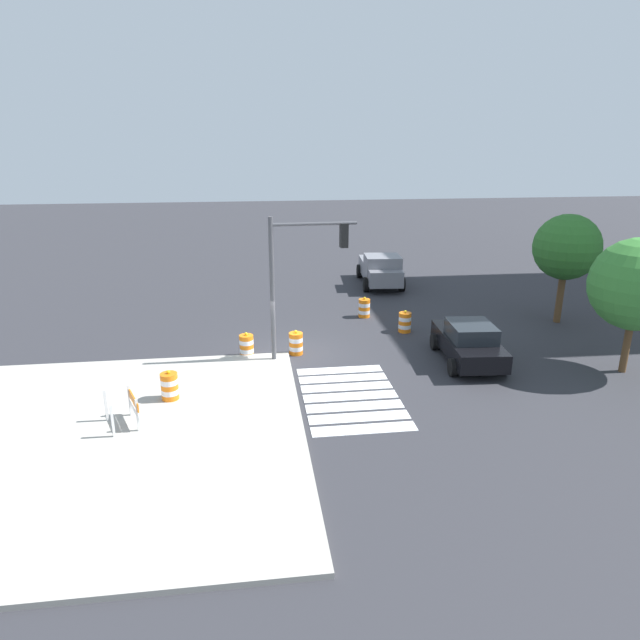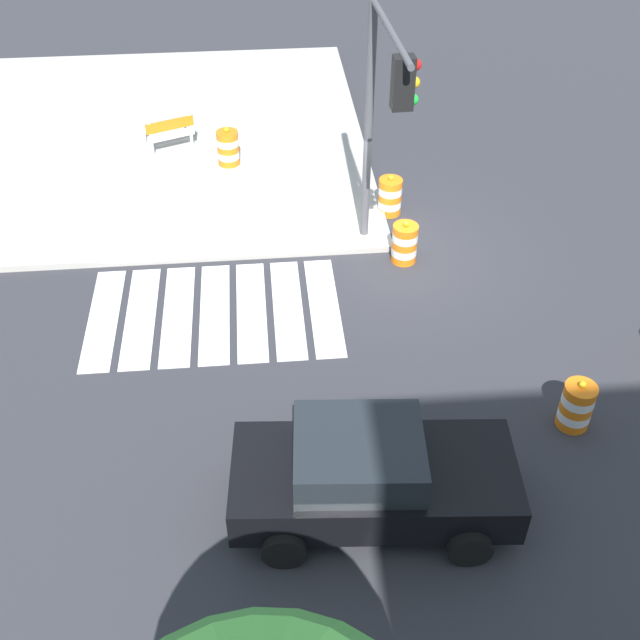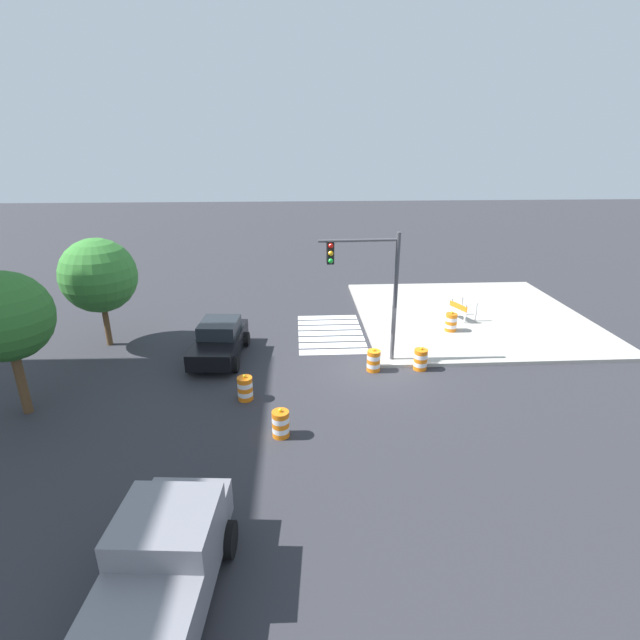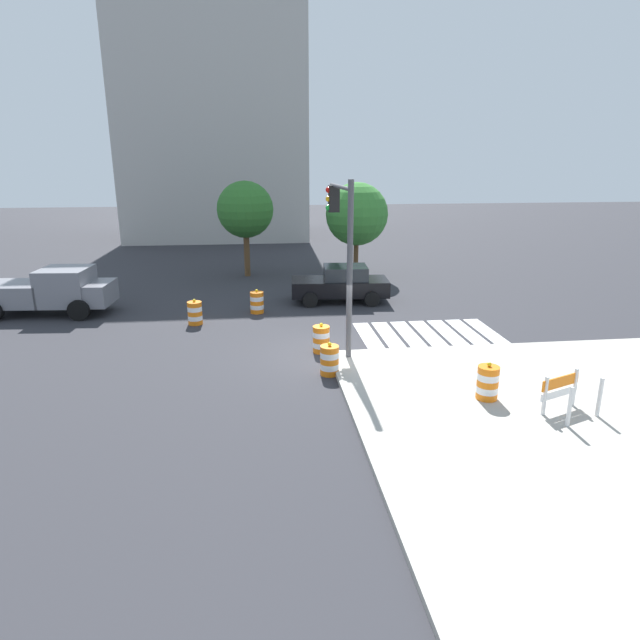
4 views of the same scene
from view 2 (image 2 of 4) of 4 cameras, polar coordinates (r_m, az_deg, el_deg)
The scene contains 10 objects.
ground_plane at distance 17.85m, azimuth 5.37°, elevation 4.94°, with size 120.00×120.00×0.00m, color #2D2D33.
sidewalk_corner at distance 22.92m, azimuth -12.54°, elevation 12.82°, with size 12.00×12.00×0.15m, color #ADA89E.
crosswalk_stripes at distance 16.19m, azimuth -7.65°, elevation 0.57°, with size 5.10×3.20×0.02m.
sports_car at distance 12.07m, azimuth 3.67°, elevation -11.20°, with size 4.43×2.39×1.63m.
traffic_barrel_near_corner at distance 17.36m, azimuth 6.16°, elevation 5.58°, with size 0.56×0.56×1.02m.
traffic_barrel_crosswalk_end at distance 14.20m, azimuth 18.13°, elevation -5.94°, with size 0.56×0.56×1.02m.
traffic_barrel_median_near at distance 18.99m, azimuth 5.10°, elevation 8.95°, with size 0.56×0.56×1.02m.
traffic_barrel_on_sidewalk at distance 20.86m, azimuth -6.69°, elevation 12.33°, with size 0.56×0.56×1.02m.
construction_barricade at distance 21.80m, azimuth -10.95°, elevation 13.49°, with size 1.44×1.18×1.00m.
traffic_light_pole at distance 15.36m, azimuth 4.55°, elevation 15.70°, with size 0.49×3.29×5.50m.
Camera 2 is at (2.97, 14.34, 10.20)m, focal length 44.04 mm.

